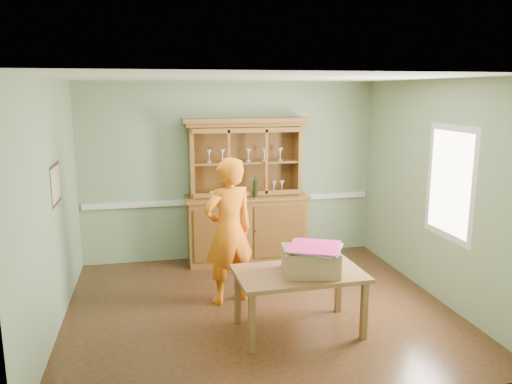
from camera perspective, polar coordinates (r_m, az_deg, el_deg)
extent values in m
plane|color=#4E2F19|center=(6.14, 0.33, -13.13)|extent=(4.50, 4.50, 0.00)
plane|color=white|center=(5.58, 0.36, 12.93)|extent=(4.50, 4.50, 0.00)
plane|color=gray|center=(7.64, -2.89, 2.38)|extent=(4.50, 0.00, 4.50)
plane|color=gray|center=(5.68, -22.41, -1.69)|extent=(0.00, 4.00, 4.00)
plane|color=gray|center=(6.57, 19.89, 0.19)|extent=(0.00, 4.00, 4.00)
plane|color=gray|center=(3.85, 6.83, -6.91)|extent=(4.50, 0.00, 4.50)
cube|color=silver|center=(7.70, -2.83, -0.95)|extent=(4.41, 0.05, 0.08)
cube|color=#311C13|center=(5.93, -21.88, 0.85)|extent=(0.03, 0.60, 0.46)
cube|color=#BFB68B|center=(5.93, -21.82, 0.85)|extent=(0.01, 0.52, 0.38)
cube|color=silver|center=(6.28, 21.26, 0.99)|extent=(0.03, 0.96, 1.36)
cube|color=white|center=(6.28, 21.22, 0.99)|extent=(0.01, 0.80, 1.20)
cube|color=brown|center=(7.60, -1.08, -4.29)|extent=(1.77, 0.54, 0.98)
cube|color=brown|center=(7.47, -1.08, -0.55)|extent=(1.83, 0.60, 0.04)
cube|color=brown|center=(7.63, -1.47, 3.78)|extent=(1.67, 0.04, 1.03)
cube|color=brown|center=(7.36, -7.40, 3.41)|extent=(0.06, 0.37, 1.03)
cube|color=brown|center=(7.66, 4.70, 3.78)|extent=(0.06, 0.37, 1.03)
cube|color=brown|center=(7.41, -1.25, 7.79)|extent=(1.77, 0.43, 0.06)
cube|color=brown|center=(7.39, -1.22, 8.23)|extent=(1.84, 0.47, 0.06)
cube|color=brown|center=(7.47, -1.23, 3.43)|extent=(1.55, 0.32, 0.02)
imported|color=#B2B2B7|center=(7.51, -2.32, 0.40)|extent=(0.18, 0.18, 0.19)
imported|color=yellow|center=(7.48, -4.54, -0.21)|extent=(0.21, 0.21, 0.05)
cylinder|color=black|center=(7.30, -0.08, 0.58)|extent=(0.07, 0.07, 0.31)
cube|color=brown|center=(5.39, 4.97, -9.28)|extent=(1.38, 0.86, 0.05)
cube|color=brown|center=(5.07, -0.50, -14.78)|extent=(0.07, 0.07, 0.63)
cube|color=brown|center=(5.66, -2.13, -11.87)|extent=(0.07, 0.07, 0.63)
cube|color=brown|center=(5.46, 12.25, -13.08)|extent=(0.07, 0.07, 0.63)
cube|color=brown|center=(6.01, 9.39, -10.61)|extent=(0.07, 0.07, 0.63)
cube|color=#95764D|center=(5.31, 6.24, -7.83)|extent=(0.64, 0.55, 0.27)
cube|color=#33B063|center=(5.23, 6.71, -6.54)|extent=(0.67, 0.67, 0.01)
cube|color=#2BBBCF|center=(5.23, 6.71, -6.45)|extent=(0.67, 0.67, 0.01)
cube|color=pink|center=(5.23, 6.72, -6.35)|extent=(0.67, 0.67, 0.01)
cube|color=#D22083|center=(5.23, 6.72, -6.26)|extent=(0.67, 0.67, 0.01)
cube|color=#E22272|center=(5.22, 6.72, -6.16)|extent=(0.67, 0.67, 0.01)
imported|color=orange|center=(6.04, -3.14, -4.49)|extent=(0.76, 0.62, 1.80)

